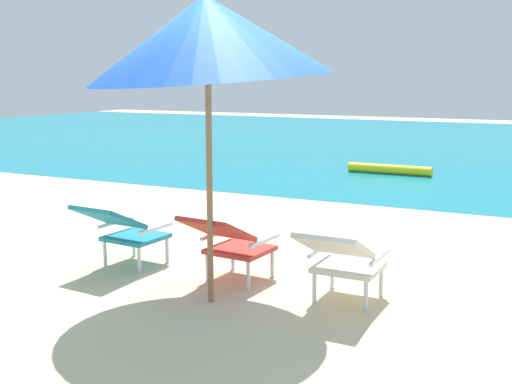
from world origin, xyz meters
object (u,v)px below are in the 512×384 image
Objects in this scene: swim_buoy at (389,169)px; lounge_chair_center at (229,241)px; lounge_chair_left at (123,228)px; lounge_chair_right at (342,258)px; beach_umbrella_center at (208,37)px.

lounge_chair_center reaches higher than swim_buoy.
lounge_chair_left is 2.22m from lounge_chair_right.
beach_umbrella_center is (0.08, -0.47, 1.74)m from lounge_chair_center.
beach_umbrella_center reaches higher than lounge_chair_left.
lounge_chair_right is at bearing -78.16° from swim_buoy.
lounge_chair_left is 1.04× the size of lounge_chair_right.
swim_buoy is 0.59× the size of beach_umbrella_center.
swim_buoy is 1.82× the size of lounge_chair_right.
beach_umbrella_center is at bearing -86.15° from swim_buoy.
lounge_chair_left is 1.14m from lounge_chair_center.
lounge_chair_left is at bearing -178.01° from lounge_chair_center.
lounge_chair_right is (2.22, -0.05, 0.00)m from lounge_chair_left.
lounge_chair_right is (1.52, -7.24, 0.31)m from swim_buoy.
lounge_chair_right is 2.04m from beach_umbrella_center.
beach_umbrella_center is (-1.00, -0.38, 1.74)m from lounge_chair_right.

